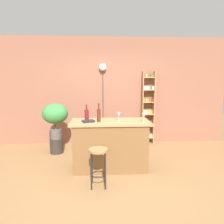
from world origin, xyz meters
TOP-DOWN VIEW (x-y plane):
  - ground at (0.00, 0.00)m, footprint 12.00×12.00m
  - back_wall at (0.00, 1.95)m, footprint 6.40×0.10m
  - kitchen_counter at (0.00, 0.30)m, footprint 1.49×0.66m
  - bar_stool at (-0.22, -0.37)m, footprint 0.30×0.30m
  - spice_shelf at (1.08, 1.79)m, footprint 0.32×0.17m
  - plant_stool at (-1.22, 1.19)m, footprint 0.30×0.30m
  - potted_plant at (-1.22, 1.19)m, footprint 0.59×0.53m
  - bottle_vinegar at (-0.21, 0.24)m, footprint 0.07×0.07m
  - bottle_spirits_clear at (-0.44, 0.35)m, footprint 0.08×0.08m
  - wine_glass_left at (0.16, 0.29)m, footprint 0.07×0.07m
  - wine_glass_center at (0.61, 0.15)m, footprint 0.07×0.07m
  - cookbook at (-0.41, 0.22)m, footprint 0.25×0.22m
  - pendant_globe_light at (-0.11, 1.84)m, footprint 0.19×0.19m

SIDE VIEW (x-z plane):
  - ground at x=0.00m, z-range 0.00..0.00m
  - plant_stool at x=-1.22m, z-range 0.00..0.35m
  - bar_stool at x=-0.22m, z-range 0.15..0.77m
  - kitchen_counter at x=0.00m, z-range 0.00..0.94m
  - potted_plant at x=-1.22m, z-range 0.48..1.31m
  - cookbook at x=-0.41m, z-range 0.94..0.97m
  - spice_shelf at x=1.08m, z-range 0.00..1.92m
  - bottle_spirits_clear at x=-0.44m, z-range 0.90..1.21m
  - wine_glass_left at x=0.16m, z-range 0.97..1.14m
  - wine_glass_center at x=0.61m, z-range 0.97..1.14m
  - bottle_vinegar at x=-0.21m, z-range 0.90..1.24m
  - back_wall at x=0.00m, z-range 0.00..2.80m
  - pendant_globe_light at x=-0.11m, z-range 0.93..3.05m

